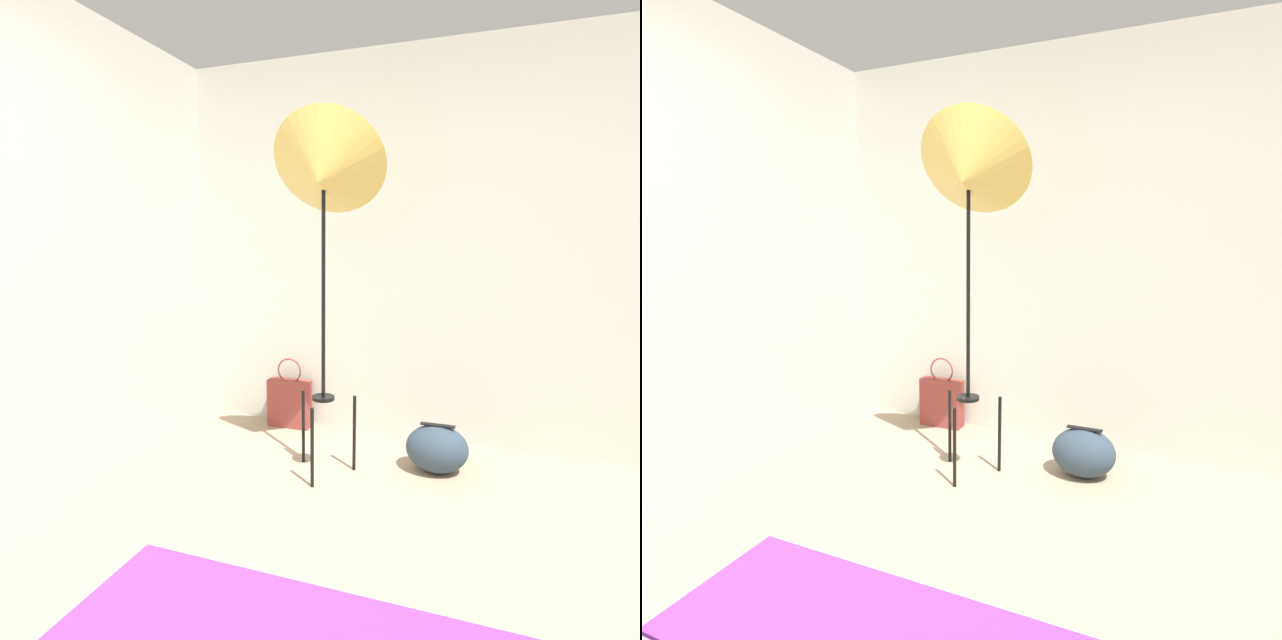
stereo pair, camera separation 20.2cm
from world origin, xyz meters
The scene contains 5 objects.
wall_back centered at (0.00, 2.37, 1.30)m, with size 8.00×0.05×2.60m.
wall_side_left centered at (-1.69, 1.00, 1.30)m, with size 0.05×8.00×2.60m.
photo_umbrella centered at (-0.43, 1.61, 1.71)m, with size 0.65×0.56×2.06m.
tote_bag centered at (-0.91, 2.24, 0.18)m, with size 0.32×0.11×0.52m.
duffel_bag centered at (0.20, 1.85, 0.14)m, with size 0.37×0.28×0.29m.
Camera 1 is at (0.48, -1.02, 1.37)m, focal length 28.00 mm.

